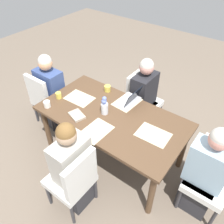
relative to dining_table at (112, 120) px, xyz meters
The scene contains 20 objects.
ground_plane 0.67m from the dining_table, ahead, with size 10.00×10.00×0.00m, color #756656.
dining_table is the anchor object (origin of this frame).
chair_near_left_near 0.85m from the dining_table, 81.41° to the right, with size 0.44×0.44×0.90m.
person_near_left_near 0.78m from the dining_table, 86.29° to the right, with size 0.36×0.40×1.19m.
chair_far_left_mid 0.84m from the dining_table, 94.87° to the left, with size 0.44×0.44×0.90m.
person_far_left_mid 0.78m from the dining_table, 89.65° to the left, with size 0.36×0.40×1.19m.
chair_head_right_left_far 1.27m from the dining_table, ahead, with size 0.44×0.44×0.90m.
person_head_right_left_far 1.20m from the dining_table, ahead, with size 0.40×0.36×1.19m.
chair_head_left_right_near 1.24m from the dining_table, behind, with size 0.44×0.44×0.90m.
person_head_left_right_near 1.18m from the dining_table, behind, with size 0.40×0.36×1.19m.
flower_vase 0.22m from the dining_table, 166.20° to the right, with size 0.09×0.09×0.25m.
placemat_near_left_near 0.34m from the dining_table, 86.07° to the right, with size 0.36×0.26×0.00m, color beige.
placemat_far_left_mid 0.34m from the dining_table, 89.63° to the left, with size 0.36×0.26×0.00m, color beige.
placemat_head_right_left_far 0.57m from the dining_table, ahead, with size 0.36×0.26×0.00m, color beige.
placemat_head_left_right_near 0.56m from the dining_table, behind, with size 0.36×0.26×0.00m, color beige.
laptop_far_left_mid 0.37m from the dining_table, 85.75° to the left, with size 0.22×0.32×0.21m.
coffee_mug_near_left 0.53m from the dining_table, 134.16° to the left, with size 0.09×0.09×0.08m, color #DBC64C.
coffee_mug_near_right 0.80m from the dining_table, 169.17° to the right, with size 0.08×0.08×0.08m, color #DBC64C.
coffee_mug_centre_left 0.85m from the dining_table, 154.14° to the right, with size 0.08×0.08×0.08m, color white.
book_red_cover 0.44m from the dining_table, 140.01° to the right, with size 0.20×0.14×0.03m, color #B2A38E.
Camera 1 is at (1.28, -1.69, 2.60)m, focal length 36.95 mm.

